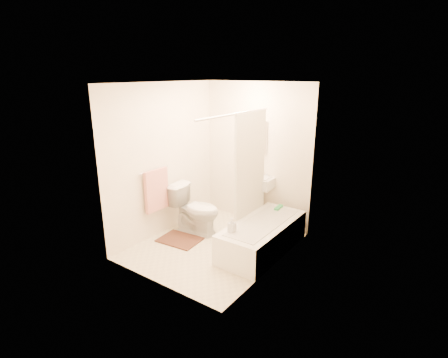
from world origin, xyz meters
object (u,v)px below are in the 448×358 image
Objects in this scene: bathtub at (262,236)px; bath_mat at (180,240)px; toilet at (196,210)px; soap_bottle at (232,225)px; sink at (259,199)px.

bath_mat is at bearing -158.32° from bathtub.
toilet is 0.51× the size of bathtub.
soap_bottle reaches higher than bathtub.
bath_mat is 3.10× the size of soap_bottle.
sink reaches higher than toilet.
bathtub is 0.64m from soap_bottle.
toilet is 0.86× the size of sink.
toilet is at bearing -175.74° from bathtub.
bathtub is (0.51, -0.76, -0.25)m from sink.
sink is at bearing 60.46° from bath_mat.
soap_bottle is (1.01, -0.04, 0.53)m from bath_mat.
bath_mat is 1.15m from soap_bottle.
sink is 1.32m from soap_bottle.
bath_mat is (-1.21, -0.48, -0.21)m from bathtub.
toilet is 1.28× the size of bath_mat.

